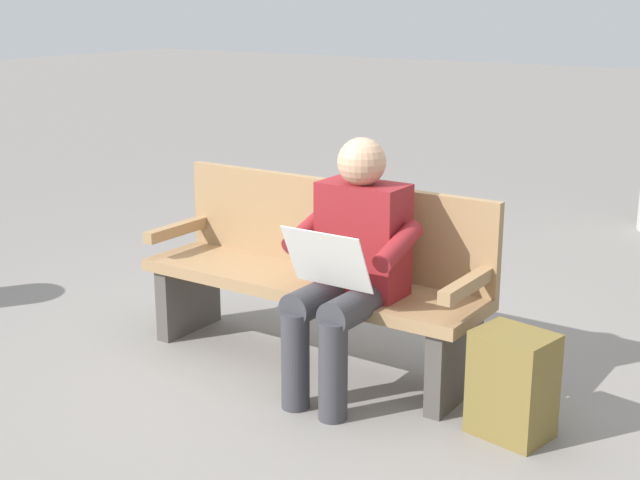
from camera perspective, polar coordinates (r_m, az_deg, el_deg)
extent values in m
plane|color=gray|center=(4.51, -0.73, -7.86)|extent=(40.00, 40.00, 0.00)
cube|color=#9E7A51|center=(4.36, -0.75, -2.78)|extent=(1.80, 0.48, 0.06)
cube|color=#9E7A51|center=(4.46, 0.81, 1.05)|extent=(1.80, 0.05, 0.45)
cube|color=#9E7A51|center=(3.91, 9.52, -2.84)|extent=(0.06, 0.48, 0.06)
cube|color=#9E7A51|center=(4.83, -9.06, 0.71)|extent=(0.06, 0.48, 0.06)
cube|color=#4C4742|center=(4.06, 8.64, -7.75)|extent=(0.08, 0.43, 0.39)
cube|color=#4C4742|center=(4.91, -8.45, -3.61)|extent=(0.08, 0.43, 0.39)
cube|color=maroon|center=(4.06, 2.79, 0.09)|extent=(0.40, 0.22, 0.52)
sphere|color=tan|center=(3.96, 2.70, 5.04)|extent=(0.22, 0.22, 0.22)
cylinder|color=#38383D|center=(3.91, 2.38, -4.27)|extent=(0.15, 0.42, 0.15)
cylinder|color=#38383D|center=(4.01, -0.05, -3.73)|extent=(0.15, 0.42, 0.15)
cylinder|color=#38383D|center=(3.85, 0.84, -8.43)|extent=(0.13, 0.13, 0.45)
cylinder|color=#38383D|center=(3.95, -1.60, -7.77)|extent=(0.13, 0.13, 0.45)
cylinder|color=maroon|center=(3.85, 5.06, -0.40)|extent=(0.09, 0.31, 0.18)
cylinder|color=maroon|center=(4.10, -0.81, 0.63)|extent=(0.09, 0.31, 0.18)
cube|color=silver|center=(3.82, 0.43, -1.27)|extent=(0.40, 0.13, 0.27)
cube|color=brown|center=(3.80, 12.30, -9.07)|extent=(0.35, 0.29, 0.46)
cube|color=olive|center=(3.94, 13.35, -9.33)|extent=(0.22, 0.08, 0.21)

